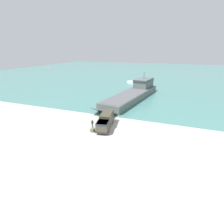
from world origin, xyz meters
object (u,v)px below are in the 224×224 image
(military_truck, at_px, (106,121))
(moored_boat_a, at_px, (135,82))
(cargo_crate, at_px, (92,130))
(soldier_on_ramp, at_px, (92,123))
(landing_craft, at_px, (135,92))

(military_truck, relative_size, moored_boat_a, 0.95)
(military_truck, bearing_deg, cargo_crate, -39.59)
(moored_boat_a, relative_size, cargo_crate, 9.82)
(military_truck, bearing_deg, soldier_on_ramp, -77.11)
(soldier_on_ramp, bearing_deg, landing_craft, -41.04)
(landing_craft, distance_m, cargo_crate, 29.61)
(military_truck, height_order, moored_boat_a, military_truck)
(military_truck, bearing_deg, landing_craft, 169.75)
(soldier_on_ramp, distance_m, cargo_crate, 2.18)
(military_truck, distance_m, moored_boat_a, 52.40)
(landing_craft, xyz_separation_m, moored_boat_a, (-6.03, 25.49, -1.27))
(landing_craft, bearing_deg, military_truck, -80.80)
(military_truck, relative_size, cargo_crate, 9.37)
(moored_boat_a, bearing_deg, landing_craft, -140.01)
(landing_craft, relative_size, soldier_on_ramp, 20.21)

